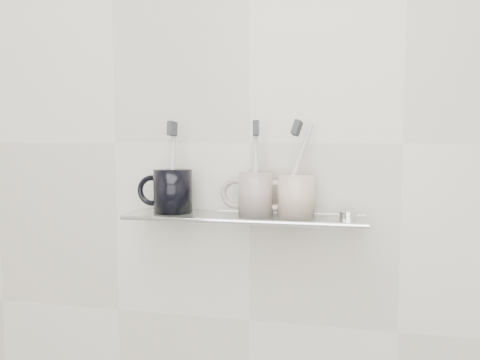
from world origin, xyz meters
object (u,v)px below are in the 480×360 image
(shelf_glass, at_px, (244,217))
(mug_left, at_px, (173,191))
(mug_center, at_px, (256,194))
(mug_right, at_px, (296,196))

(shelf_glass, bearing_deg, mug_left, 178.19)
(mug_center, distance_m, mug_right, 0.08)
(shelf_glass, xyz_separation_m, mug_right, (0.11, 0.00, 0.05))
(shelf_glass, height_order, mug_right, mug_right)
(mug_left, bearing_deg, mug_right, 21.77)
(mug_center, bearing_deg, shelf_glass, -169.35)
(mug_left, relative_size, mug_right, 1.09)
(mug_left, height_order, mug_right, mug_left)
(mug_left, bearing_deg, mug_center, 21.77)
(mug_center, relative_size, mug_right, 1.04)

